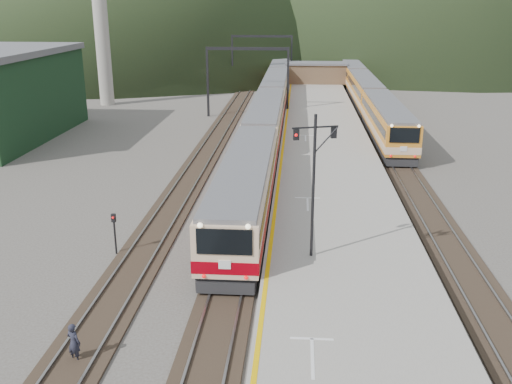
# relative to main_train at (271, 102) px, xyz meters

# --- Properties ---
(track_main) EXTENTS (2.60, 200.00, 0.23)m
(track_main) POSITION_rel_main_train_xyz_m (0.00, -13.15, -2.01)
(track_main) COLOR black
(track_main) RESTS_ON ground
(track_far) EXTENTS (2.60, 200.00, 0.23)m
(track_far) POSITION_rel_main_train_xyz_m (-5.00, -13.15, -2.01)
(track_far) COLOR black
(track_far) RESTS_ON ground
(track_second) EXTENTS (2.60, 200.00, 0.23)m
(track_second) POSITION_rel_main_train_xyz_m (11.50, -13.15, -2.01)
(track_second) COLOR black
(track_second) RESTS_ON ground
(platform) EXTENTS (8.00, 100.00, 1.00)m
(platform) POSITION_rel_main_train_xyz_m (5.60, -15.15, -1.58)
(platform) COLOR gray
(platform) RESTS_ON ground
(gantry_near) EXTENTS (9.55, 0.25, 8.00)m
(gantry_near) POSITION_rel_main_train_xyz_m (-2.85, 1.85, 3.51)
(gantry_near) COLOR black
(gantry_near) RESTS_ON ground
(gantry_far) EXTENTS (9.55, 0.25, 8.00)m
(gantry_far) POSITION_rel_main_train_xyz_m (-2.85, 26.85, 3.51)
(gantry_far) COLOR black
(gantry_far) RESTS_ON ground
(station_shed) EXTENTS (9.40, 4.40, 3.10)m
(station_shed) POSITION_rel_main_train_xyz_m (5.60, 24.85, 0.49)
(station_shed) COLOR brown
(station_shed) RESTS_ON platform
(main_train) EXTENTS (3.03, 82.93, 3.70)m
(main_train) POSITION_rel_main_train_xyz_m (0.00, 0.00, 0.00)
(main_train) COLOR #D3AF8C
(main_train) RESTS_ON track_main
(second_train) EXTENTS (2.84, 58.31, 3.47)m
(second_train) POSITION_rel_main_train_xyz_m (11.50, 9.66, -0.11)
(second_train) COLOR orange
(second_train) RESTS_ON track_second
(signal_mast) EXTENTS (2.12, 0.77, 6.99)m
(signal_mast) POSITION_rel_main_train_xyz_m (3.89, -38.62, 3.18)
(signal_mast) COLOR black
(signal_mast) RESTS_ON platform
(short_signal_b) EXTENTS (0.26, 0.23, 2.27)m
(short_signal_b) POSITION_rel_main_train_xyz_m (-2.06, -23.70, -0.61)
(short_signal_b) COLOR black
(short_signal_b) RESTS_ON ground
(short_signal_c) EXTENTS (0.22, 0.17, 2.27)m
(short_signal_c) POSITION_rel_main_train_xyz_m (-6.44, -37.00, -0.61)
(short_signal_c) COLOR black
(short_signal_c) RESTS_ON ground
(worker) EXTENTS (0.67, 0.57, 1.58)m
(worker) POSITION_rel_main_train_xyz_m (-5.01, -46.53, -1.29)
(worker) COLOR #20212F
(worker) RESTS_ON ground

